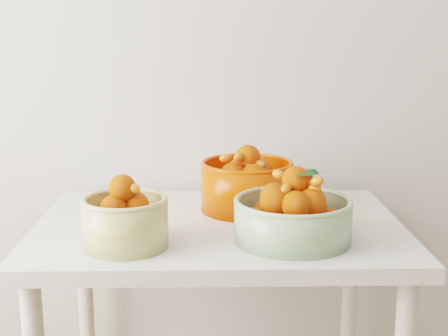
{
  "coord_description": "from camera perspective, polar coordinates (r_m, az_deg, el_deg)",
  "views": [
    {
      "loc": [
        -0.38,
        -0.04,
        1.26
      ],
      "look_at": [
        -0.35,
        1.53,
        0.92
      ],
      "focal_mm": 50.0,
      "sensor_mm": 36.0,
      "label": 1
    }
  ],
  "objects": [
    {
      "name": "table",
      "position": [
        1.75,
        -0.45,
        -8.0
      ],
      "size": [
        1.0,
        0.7,
        0.75
      ],
      "color": "silver",
      "rests_on": "ground"
    },
    {
      "name": "bowl_cream",
      "position": [
        1.53,
        -9.01,
        -4.73
      ],
      "size": [
        0.26,
        0.26,
        0.18
      ],
      "rotation": [
        0.0,
        0.0,
        0.3
      ],
      "color": "tan",
      "rests_on": "table"
    },
    {
      "name": "bowl_orange",
      "position": [
        1.82,
        2.11,
        -1.5
      ],
      "size": [
        0.28,
        0.28,
        0.19
      ],
      "rotation": [
        0.0,
        0.0,
        0.02
      ],
      "color": "#E83303",
      "rests_on": "table"
    },
    {
      "name": "bowl_green",
      "position": [
        1.57,
        6.29,
        -4.36
      ],
      "size": [
        0.37,
        0.37,
        0.19
      ],
      "rotation": [
        0.0,
        0.0,
        -0.32
      ],
      "color": "#8BAA7D",
      "rests_on": "table"
    }
  ]
}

